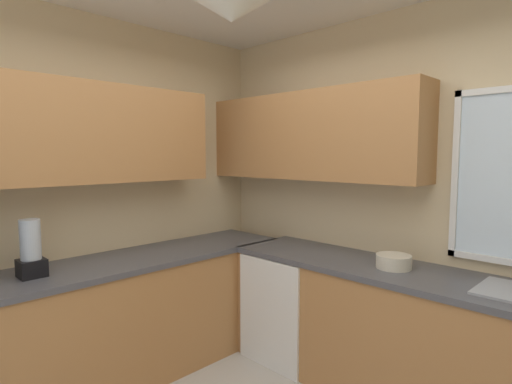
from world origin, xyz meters
TOP-DOWN VIEW (x-y plane):
  - room_shell at (-0.33, 0.46)m, footprint 3.60×3.49m
  - counter_run_left at (-1.43, 0.00)m, footprint 0.65×3.10m
  - counter_run_back at (0.21, 1.37)m, footprint 2.69×0.65m
  - dishwasher at (-0.77, 1.34)m, footprint 0.60×0.60m
  - bowl at (0.08, 1.37)m, footprint 0.23×0.23m
  - blender_appliance at (-1.43, -0.39)m, footprint 0.15×0.15m

SIDE VIEW (x-z plane):
  - dishwasher at x=-0.77m, z-range 0.00..0.85m
  - counter_run_left at x=-1.43m, z-range 0.00..0.90m
  - counter_run_back at x=0.21m, z-range 0.00..0.90m
  - bowl at x=0.08m, z-range 0.90..0.99m
  - blender_appliance at x=-1.43m, z-range 0.88..1.24m
  - room_shell at x=-0.33m, z-range 0.40..3.15m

